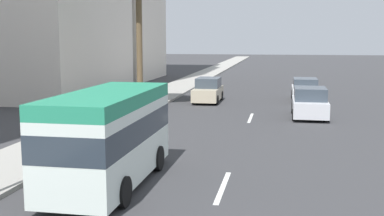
% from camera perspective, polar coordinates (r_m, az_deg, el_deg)
% --- Properties ---
extents(ground_plane, '(198.00, 198.00, 0.00)m').
position_cam_1_polar(ground_plane, '(34.17, 7.74, 0.73)').
color(ground_plane, '#38383A').
extents(sidewalk_right, '(162.00, 3.14, 0.15)m').
position_cam_1_polar(sidewalk_right, '(35.33, -4.52, 1.16)').
color(sidewalk_right, '#9E9B93').
rests_on(sidewalk_right, ground_plane).
extents(lane_stripe_mid, '(3.20, 0.16, 0.01)m').
position_cam_1_polar(lane_stripe_mid, '(14.69, 3.68, -9.36)').
color(lane_stripe_mid, silver).
rests_on(lane_stripe_mid, ground_plane).
extents(lane_stripe_far, '(3.20, 0.16, 0.01)m').
position_cam_1_polar(lane_stripe_far, '(27.19, 6.98, -1.18)').
color(lane_stripe_far, silver).
rests_on(lane_stripe_far, ground_plane).
extents(car_lead, '(4.47, 1.84, 1.65)m').
position_cam_1_polar(car_lead, '(35.11, 13.27, 2.07)').
color(car_lead, white).
rests_on(car_lead, ground_plane).
extents(minibus_second, '(6.31, 2.30, 2.87)m').
position_cam_1_polar(minibus_second, '(14.75, -9.79, -3.08)').
color(minibus_second, silver).
rests_on(minibus_second, ground_plane).
extents(car_third, '(4.12, 1.95, 1.72)m').
position_cam_1_polar(car_third, '(27.91, 13.81, 0.55)').
color(car_third, silver).
rests_on(car_third, ground_plane).
extents(car_fourth, '(4.07, 1.78, 1.70)m').
position_cam_1_polar(car_fourth, '(33.74, 1.92, 2.07)').
color(car_fourth, beige).
rests_on(car_fourth, ground_plane).
extents(pedestrian_near_lamp, '(0.38, 0.34, 1.62)m').
position_cam_1_polar(pedestrian_near_lamp, '(20.82, -17.41, -1.54)').
color(pedestrian_near_lamp, '#333338').
rests_on(pedestrian_near_lamp, sidewalk_right).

